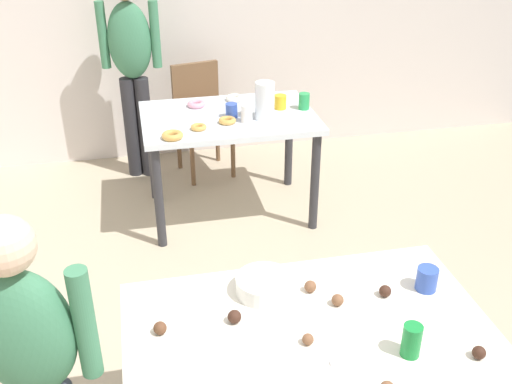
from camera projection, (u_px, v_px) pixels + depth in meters
name	position (u px, v px, depth m)	size (l,w,h in m)	color
dining_table_near	(308.00, 347.00, 2.18)	(1.32, 0.80, 0.75)	silver
dining_table_far	(229.00, 129.00, 4.03)	(1.16, 0.79, 0.75)	silver
chair_far_table	(201.00, 112.00, 4.73)	(0.48, 0.48, 0.87)	brown
person_girl_near	(33.00, 364.00, 1.92)	(0.46, 0.25, 1.34)	#383D4C
person_adult_far	(131.00, 58.00, 4.43)	(0.46, 0.25, 1.59)	#28282D
mixing_bowl	(264.00, 285.00, 2.30)	(0.22, 0.22, 0.07)	white
soda_can	(412.00, 340.00, 1.99)	(0.07, 0.07, 0.12)	#198438
fork_near	(354.00, 360.00, 1.99)	(0.17, 0.02, 0.01)	silver
cup_near_0	(427.00, 279.00, 2.31)	(0.08, 0.08, 0.10)	#3351B2
cake_ball_0	(308.00, 339.00, 2.05)	(0.04, 0.04, 0.04)	brown
cake_ball_1	(234.00, 317.00, 2.15)	(0.05, 0.05, 0.05)	#3D2319
cake_ball_2	(385.00, 291.00, 2.28)	(0.05, 0.05, 0.05)	#3D2319
cake_ball_4	(338.00, 300.00, 2.24)	(0.05, 0.05, 0.05)	brown
cake_ball_5	(479.00, 353.00, 1.99)	(0.05, 0.05, 0.05)	#3D2319
cake_ball_6	(160.00, 328.00, 2.10)	(0.05, 0.05, 0.05)	brown
cake_ball_8	(310.00, 286.00, 2.31)	(0.05, 0.05, 0.05)	brown
pitcher_far	(265.00, 101.00, 3.87)	(0.13, 0.13, 0.25)	white
cup_far_0	(304.00, 101.00, 4.06)	(0.07, 0.07, 0.11)	green
cup_far_1	(247.00, 113.00, 3.85)	(0.07, 0.07, 0.12)	white
cup_far_2	(280.00, 102.00, 4.07)	(0.08, 0.08, 0.10)	yellow
cup_far_3	(232.00, 110.00, 3.92)	(0.08, 0.08, 0.09)	#3351B2
donut_far_0	(227.00, 120.00, 3.85)	(0.11, 0.11, 0.03)	gold
donut_far_1	(172.00, 135.00, 3.63)	(0.13, 0.13, 0.04)	gold
donut_far_2	(234.00, 98.00, 4.22)	(0.12, 0.12, 0.04)	white
donut_far_3	(199.00, 127.00, 3.76)	(0.10, 0.10, 0.03)	gold
donut_far_4	(196.00, 104.00, 4.11)	(0.13, 0.13, 0.04)	pink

